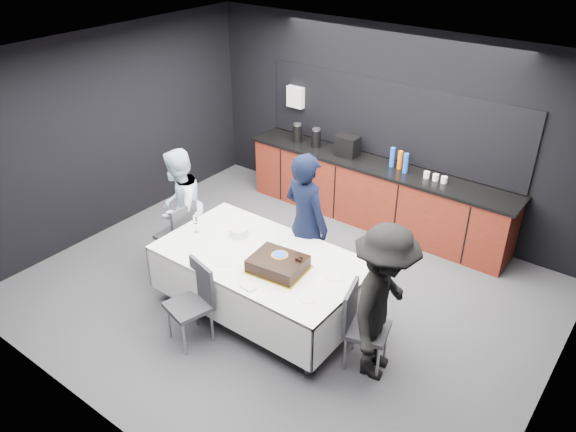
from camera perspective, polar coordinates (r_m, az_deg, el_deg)
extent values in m
plane|color=#46464B|center=(6.95, -0.50, -7.87)|extent=(6.00, 6.00, 0.00)
cube|color=white|center=(5.69, -0.63, 15.07)|extent=(6.00, 5.00, 0.04)
cube|color=black|center=(8.15, 10.33, 8.87)|extent=(6.00, 0.04, 2.80)
cube|color=black|center=(4.78, -19.34, -8.77)|extent=(6.00, 0.04, 2.80)
cube|color=black|center=(8.22, -17.58, 8.12)|extent=(0.04, 5.00, 2.80)
cube|color=black|center=(5.22, 26.82, -6.96)|extent=(0.04, 5.00, 2.80)
cube|color=#5C190E|center=(8.29, 8.77, 2.16)|extent=(4.00, 0.60, 0.90)
cube|color=black|center=(8.08, 9.03, 5.12)|extent=(4.10, 0.64, 0.04)
cube|color=black|center=(8.10, 10.32, 9.49)|extent=(4.00, 0.03, 1.10)
cube|color=white|center=(8.83, 0.82, 12.01)|extent=(0.28, 0.12, 0.32)
cylinder|color=black|center=(8.70, 0.96, 8.39)|extent=(0.14, 0.14, 0.26)
cylinder|color=black|center=(8.52, 2.88, 7.86)|extent=(0.14, 0.14, 0.26)
cube|color=black|center=(8.24, 6.06, 7.10)|extent=(0.32, 0.24, 0.30)
cylinder|color=blue|center=(7.98, 10.55, 5.90)|extent=(0.07, 0.07, 0.28)
cylinder|color=orange|center=(7.94, 11.31, 5.61)|extent=(0.07, 0.07, 0.26)
cylinder|color=blue|center=(7.83, 11.86, 5.28)|extent=(0.07, 0.07, 0.28)
cylinder|color=white|center=(7.77, 13.89, 4.08)|extent=(0.08, 0.08, 0.09)
cylinder|color=white|center=(7.73, 14.76, 3.81)|extent=(0.08, 0.08, 0.09)
cylinder|color=white|center=(7.69, 15.58, 3.57)|extent=(0.08, 0.08, 0.09)
cylinder|color=#99999E|center=(8.65, 0.97, 9.28)|extent=(0.12, 0.12, 0.03)
cylinder|color=#99999E|center=(8.46, 2.91, 8.77)|extent=(0.12, 0.12, 0.03)
cylinder|color=#99999E|center=(6.78, -11.99, -5.79)|extent=(0.06, 0.06, 0.75)
cylinder|color=#99999E|center=(7.34, -6.26, -2.24)|extent=(0.06, 0.06, 0.75)
cylinder|color=#99999E|center=(5.70, 2.04, -12.99)|extent=(0.06, 0.06, 0.75)
cylinder|color=#99999E|center=(6.36, 7.29, -8.00)|extent=(0.06, 0.06, 0.75)
cube|color=white|center=(6.25, -2.76, -4.13)|extent=(2.32, 1.32, 0.04)
cube|color=white|center=(6.02, -6.68, -8.96)|extent=(2.32, 0.02, 0.55)
cube|color=white|center=(6.82, 0.76, -3.55)|extent=(2.32, 0.02, 0.55)
cube|color=white|center=(7.07, -9.94, -2.73)|extent=(0.02, 1.32, 0.55)
cube|color=white|center=(5.88, 6.12, -10.02)|extent=(0.02, 1.32, 0.55)
cube|color=gold|center=(6.00, -1.03, -5.43)|extent=(0.65, 0.55, 0.01)
cube|color=black|center=(5.96, -1.04, -4.89)|extent=(0.60, 0.50, 0.12)
cube|color=black|center=(5.92, -1.04, -4.36)|extent=(0.60, 0.50, 0.01)
cylinder|color=orange|center=(5.97, -0.84, -3.97)|extent=(0.18, 0.18, 0.00)
cylinder|color=blue|center=(5.96, -0.84, -3.94)|extent=(0.15, 0.15, 0.01)
sphere|color=black|center=(5.90, 1.06, -4.23)|extent=(0.04, 0.04, 0.04)
sphere|color=black|center=(5.86, 0.98, -4.47)|extent=(0.04, 0.04, 0.04)
sphere|color=black|center=(5.88, 0.67, -4.34)|extent=(0.04, 0.04, 0.04)
cylinder|color=white|center=(6.58, -4.98, -1.59)|extent=(0.22, 0.22, 0.10)
cylinder|color=white|center=(6.16, -6.58, -4.61)|extent=(0.21, 0.21, 0.01)
cylinder|color=white|center=(5.93, 4.72, -6.07)|extent=(0.21, 0.21, 0.01)
cylinder|color=white|center=(5.61, 1.97, -8.29)|extent=(0.18, 0.18, 0.01)
cylinder|color=white|center=(6.51, -1.00, -2.35)|extent=(0.18, 0.18, 0.01)
cube|color=white|center=(5.75, -4.07, -7.18)|extent=(0.17, 0.12, 0.03)
cylinder|color=white|center=(6.73, -9.29, -1.62)|extent=(0.06, 0.06, 0.00)
cylinder|color=white|center=(6.70, -9.33, -1.16)|extent=(0.01, 0.01, 0.12)
cylinder|color=white|center=(6.64, -9.41, -0.35)|extent=(0.05, 0.05, 0.10)
cube|color=#2F2F34|center=(7.35, -11.31, -1.93)|extent=(0.43, 0.43, 0.05)
cube|color=#2F2F34|center=(7.10, -10.45, -0.70)|extent=(0.05, 0.42, 0.45)
cylinder|color=#99999E|center=(7.68, -11.11, -2.46)|extent=(0.03, 0.03, 0.44)
cylinder|color=#99999E|center=(7.49, -12.97, -3.56)|extent=(0.03, 0.03, 0.44)
cylinder|color=#99999E|center=(7.46, -9.29, -3.29)|extent=(0.03, 0.03, 0.44)
cylinder|color=#99999E|center=(7.27, -11.17, -4.46)|extent=(0.03, 0.03, 0.44)
cube|color=#2F2F34|center=(5.81, 8.05, -11.37)|extent=(0.51, 0.51, 0.05)
cube|color=#2F2F34|center=(5.68, 6.36, -9.04)|extent=(0.15, 0.42, 0.45)
cylinder|color=#99999E|center=(5.82, 9.10, -14.49)|extent=(0.03, 0.03, 0.44)
cylinder|color=#99999E|center=(6.06, 9.90, -12.37)|extent=(0.03, 0.03, 0.44)
cylinder|color=#99999E|center=(5.87, 5.79, -13.71)|extent=(0.03, 0.03, 0.44)
cylinder|color=#99999E|center=(6.11, 6.75, -11.65)|extent=(0.03, 0.03, 0.44)
cube|color=#2F2F34|center=(6.13, -10.08, -9.04)|extent=(0.51, 0.51, 0.05)
cube|color=#2F2F34|center=(6.04, -8.72, -6.52)|extent=(0.42, 0.14, 0.45)
cylinder|color=#99999E|center=(6.34, -12.02, -10.45)|extent=(0.03, 0.03, 0.44)
cylinder|color=#99999E|center=(6.10, -10.49, -12.12)|extent=(0.03, 0.03, 0.44)
cylinder|color=#99999E|center=(6.45, -9.33, -9.31)|extent=(0.03, 0.03, 0.44)
cylinder|color=#99999E|center=(6.22, -7.72, -10.90)|extent=(0.03, 0.03, 0.44)
imported|color=black|center=(6.61, 1.82, -0.73)|extent=(0.72, 0.55, 1.78)
imported|color=silver|center=(7.30, -10.95, 0.86)|extent=(0.82, 0.92, 1.56)
imported|color=black|center=(5.51, 9.59, -8.79)|extent=(0.83, 1.20, 1.70)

